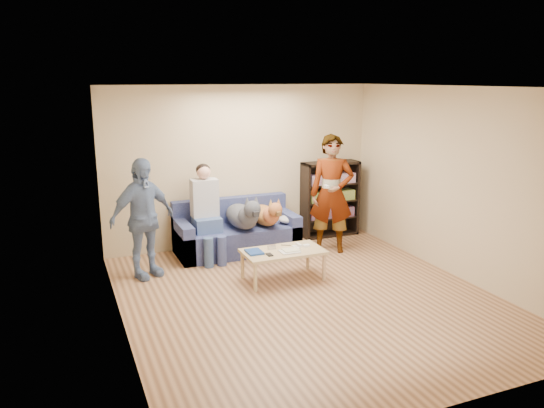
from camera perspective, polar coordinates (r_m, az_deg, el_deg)
name	(u,v)px	position (r m, az deg, el deg)	size (l,w,h in m)	color
ground	(308,298)	(6.80, 3.91, -10.01)	(5.00, 5.00, 0.00)	brown
ceiling	(312,87)	(6.24, 4.30, 12.45)	(5.00, 5.00, 0.00)	white
wall_back	(242,166)	(8.67, -3.28, 4.10)	(4.50, 4.50, 0.00)	tan
wall_front	(452,262)	(4.39, 18.81, -5.96)	(4.50, 4.50, 0.00)	tan
wall_left	(117,215)	(5.78, -16.31, -1.16)	(5.00, 5.00, 0.00)	tan
wall_right	(458,183)	(7.65, 19.38, 2.11)	(5.00, 5.00, 0.00)	tan
blanket	(289,219)	(8.51, 1.88, -1.63)	(0.37, 0.31, 0.13)	#B0B0B5
person_standing_right	(332,194)	(8.35, 6.43, 1.09)	(0.68, 0.45, 1.86)	gray
person_standing_left	(142,219)	(7.43, -13.76, -1.53)	(0.98, 0.41, 1.67)	#7397B8
held_controller	(327,186)	(8.05, 5.90, 1.90)	(0.04, 0.13, 0.03)	silver
notebook_blue	(254,252)	(7.12, -1.92, -5.17)	(0.20, 0.26, 0.03)	navy
papers	(290,251)	(7.15, 1.90, -5.12)	(0.26, 0.20, 0.01)	silver
magazine	(291,250)	(7.18, 2.05, -4.94)	(0.22, 0.17, 0.01)	beige
camera_silver	(272,247)	(7.27, -0.04, -4.65)	(0.11, 0.06, 0.05)	silver
controller_a	(299,245)	(7.41, 2.89, -4.39)	(0.04, 0.13, 0.03)	white
controller_b	(306,246)	(7.38, 3.72, -4.49)	(0.09, 0.06, 0.03)	white
headphone_cup_a	(297,248)	(7.28, 2.72, -4.77)	(0.07, 0.07, 0.02)	white
headphone_cup_b	(295,247)	(7.35, 2.46, -4.59)	(0.07, 0.07, 0.02)	white
pen_orange	(287,254)	(7.07, 1.58, -5.36)	(0.01, 0.01, 0.14)	orange
pen_black	(286,245)	(7.42, 1.50, -4.45)	(0.01, 0.01, 0.14)	black
wallet	(269,255)	(7.02, -0.28, -5.47)	(0.07, 0.12, 0.01)	black
sofa	(236,234)	(8.45, -3.89, -3.26)	(1.90, 0.85, 0.82)	#515B93
person_seated	(206,209)	(8.06, -7.06, -0.52)	(0.40, 0.73, 1.47)	#435394
dog_gray	(244,216)	(8.15, -3.08, -1.25)	(0.42, 1.25, 0.60)	#4C4E56
dog_tan	(266,215)	(8.32, -0.61, -1.15)	(0.36, 1.14, 0.51)	#A67332
coffee_table	(283,253)	(7.24, 1.21, -5.34)	(1.10, 0.60, 0.42)	tan
bookshelf	(330,197)	(9.25, 6.23, 0.72)	(1.00, 0.34, 1.30)	black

